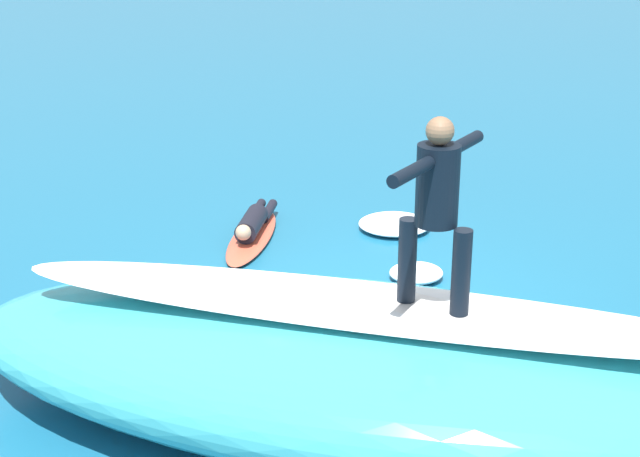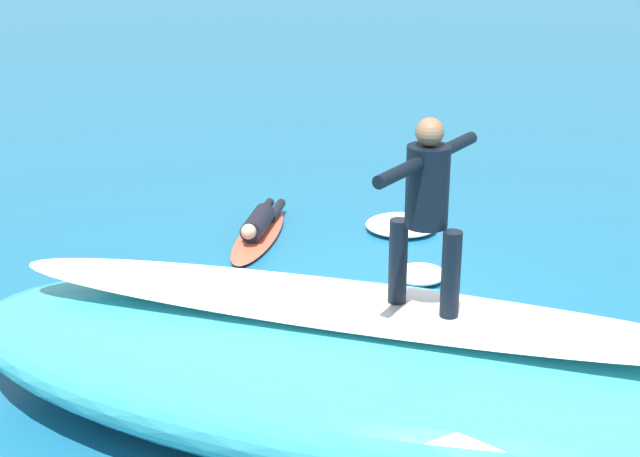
% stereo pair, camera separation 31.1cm
% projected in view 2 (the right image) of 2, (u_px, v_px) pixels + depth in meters
% --- Properties ---
extents(ground_plane, '(120.00, 120.00, 0.00)m').
position_uv_depth(ground_plane, '(368.00, 316.00, 10.05)').
color(ground_plane, '#196084').
extents(wave_crest, '(7.86, 4.66, 1.13)m').
position_uv_depth(wave_crest, '(363.00, 372.00, 7.75)').
color(wave_crest, teal).
rests_on(wave_crest, ground_plane).
extents(wave_foam_lip, '(6.31, 2.62, 0.08)m').
position_uv_depth(wave_foam_lip, '(364.00, 307.00, 7.54)').
color(wave_foam_lip, white).
rests_on(wave_foam_lip, wave_crest).
extents(surfboard_riding, '(2.08, 1.59, 0.10)m').
position_uv_depth(surfboard_riding, '(422.00, 314.00, 7.41)').
color(surfboard_riding, silver).
rests_on(surfboard_riding, wave_crest).
extents(surfer_riding, '(0.87, 1.29, 1.55)m').
position_uv_depth(surfer_riding, '(427.00, 201.00, 7.07)').
color(surfer_riding, black).
rests_on(surfer_riding, surfboard_riding).
extents(surfboard_paddling, '(0.79, 2.14, 0.09)m').
position_uv_depth(surfboard_paddling, '(258.00, 236.00, 12.21)').
color(surfboard_paddling, '#E0563D').
rests_on(surfboard_paddling, ground_plane).
extents(surfer_paddling, '(0.49, 1.66, 0.30)m').
position_uv_depth(surfer_paddling, '(260.00, 220.00, 12.26)').
color(surfer_paddling, black).
rests_on(surfer_paddling, surfboard_paddling).
extents(foam_patch_near, '(0.85, 0.83, 0.16)m').
position_uv_depth(foam_patch_near, '(419.00, 274.00, 10.92)').
color(foam_patch_near, white).
rests_on(foam_patch_near, ground_plane).
extents(foam_patch_mid, '(1.13, 1.10, 0.15)m').
position_uv_depth(foam_patch_mid, '(402.00, 225.00, 12.52)').
color(foam_patch_mid, white).
rests_on(foam_patch_mid, ground_plane).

